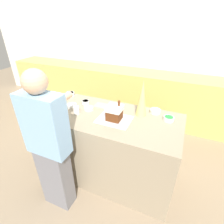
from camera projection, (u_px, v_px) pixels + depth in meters
The scene contains 17 objects.
ground_plane at pixel (109, 171), 2.43m from camera, with size 12.00×12.00×0.00m, color gray.
wall_back at pixel (150, 50), 3.37m from camera, with size 8.00×0.05×2.60m.
back_cabinet_block at pixel (142, 96), 3.52m from camera, with size 6.00×0.60×0.96m.
kitchen_island at pixel (108, 146), 2.21m from camera, with size 1.65×0.77×0.90m.
baking_tray at pixel (114, 119), 1.91m from camera, with size 0.37×0.29×0.01m.
gingerbread_house at pixel (114, 112), 1.87m from camera, with size 0.17×0.16×0.22m.
decorative_tree at pixel (142, 98), 1.91m from camera, with size 0.12×0.12×0.42m.
candy_bowl_near_tray_left at pixel (72, 105), 2.17m from camera, with size 0.12×0.12×0.04m.
candy_bowl_far_left at pixel (169, 118), 1.89m from camera, with size 0.11×0.11×0.04m.
candy_bowl_behind_tray at pixel (86, 102), 2.24m from camera, with size 0.10×0.10×0.05m.
candy_bowl_beside_tree at pixel (155, 111), 2.04m from camera, with size 0.13×0.13×0.04m.
candy_bowl_far_right at pixel (89, 108), 2.10m from camera, with size 0.11×0.11×0.04m.
candy_bowl_front_corner at pixel (61, 102), 2.26m from camera, with size 0.14×0.14×0.04m.
candy_bowl_near_tray_right at pixel (70, 94), 2.46m from camera, with size 0.12×0.12×0.05m.
cookbook at pixel (102, 106), 2.18m from camera, with size 0.19×0.14×0.02m.
mug at pixel (76, 110), 2.01m from camera, with size 0.07×0.07×0.09m.
person at pixel (50, 146), 1.67m from camera, with size 0.41×0.51×1.56m.
Camera 1 is at (0.72, -1.55, 1.91)m, focal length 28.00 mm.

